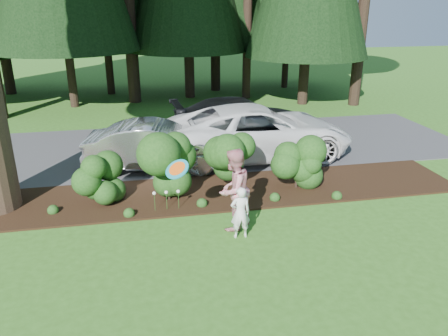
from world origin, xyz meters
name	(u,v)px	position (x,y,z in m)	size (l,w,h in m)	color
ground	(191,261)	(0.00, 0.00, 0.00)	(80.00, 80.00, 0.00)	#315E1B
mulch_bed	(176,195)	(0.00, 3.25, 0.03)	(16.00, 2.50, 0.05)	black
driveway	(165,148)	(0.00, 7.50, 0.01)	(22.00, 6.00, 0.03)	#38383A
shrub_row	(204,168)	(0.77, 3.14, 0.81)	(6.53, 1.60, 1.61)	#183D12
lily_cluster	(166,193)	(-0.30, 2.40, 0.50)	(0.69, 0.09, 0.57)	#183D12
car_silver_wagon	(159,146)	(-0.30, 5.42, 0.77)	(1.57, 4.51, 1.49)	silver
car_white_suv	(258,131)	(3.04, 5.94, 0.91)	(2.91, 6.30, 1.75)	white
car_dark_suv	(241,118)	(2.98, 8.23, 0.79)	(2.13, 5.25, 1.52)	black
child	(240,213)	(1.22, 0.78, 0.61)	(0.45, 0.29, 1.22)	silver
adult	(234,190)	(1.17, 1.24, 0.97)	(0.94, 0.73, 1.94)	#B61835
frisbee	(177,169)	(-0.11, 1.03, 1.65)	(0.58, 0.51, 0.43)	teal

